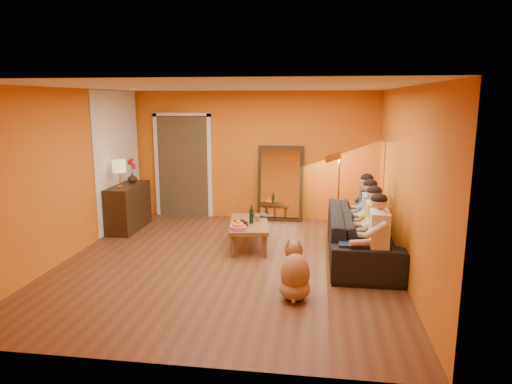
# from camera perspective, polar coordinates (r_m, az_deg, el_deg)

# --- Properties ---
(room_shell) EXTENTS (5.00, 5.50, 2.60)m
(room_shell) POSITION_cam_1_polar(r_m,az_deg,el_deg) (7.03, -2.98, 2.27)
(room_shell) COLOR brown
(room_shell) RESTS_ON ground
(white_accent) EXTENTS (0.02, 1.90, 2.58)m
(white_accent) POSITION_cam_1_polar(r_m,az_deg,el_deg) (9.10, -16.86, 3.89)
(white_accent) COLOR white
(white_accent) RESTS_ON wall_left
(doorway_recess) EXTENTS (1.06, 0.30, 2.10)m
(doorway_recess) POSITION_cam_1_polar(r_m,az_deg,el_deg) (9.79, -8.88, 3.27)
(doorway_recess) COLOR #3F2D19
(doorway_recess) RESTS_ON floor
(door_jamb_left) EXTENTS (0.08, 0.06, 2.20)m
(door_jamb_left) POSITION_cam_1_polar(r_m,az_deg,el_deg) (9.85, -12.26, 3.20)
(door_jamb_left) COLOR white
(door_jamb_left) RESTS_ON wall_back
(door_jamb_right) EXTENTS (0.08, 0.06, 2.20)m
(door_jamb_right) POSITION_cam_1_polar(r_m,az_deg,el_deg) (9.52, -5.80, 3.12)
(door_jamb_right) COLOR white
(door_jamb_right) RESTS_ON wall_back
(door_header) EXTENTS (1.22, 0.06, 0.08)m
(door_header) POSITION_cam_1_polar(r_m,az_deg,el_deg) (9.58, -9.29, 9.51)
(door_header) COLOR white
(door_header) RESTS_ON wall_back
(mirror_frame) EXTENTS (0.92, 0.27, 1.51)m
(mirror_frame) POSITION_cam_1_polar(r_m,az_deg,el_deg) (9.25, 3.06, 1.10)
(mirror_frame) COLOR #322210
(mirror_frame) RESTS_ON floor
(mirror_glass) EXTENTS (0.78, 0.21, 1.35)m
(mirror_glass) POSITION_cam_1_polar(r_m,az_deg,el_deg) (9.21, 3.04, 1.06)
(mirror_glass) COLOR white
(mirror_glass) RESTS_ON mirror_frame
(sideboard) EXTENTS (0.44, 1.18, 0.85)m
(sideboard) POSITION_cam_1_polar(r_m,az_deg,el_deg) (8.97, -15.65, -1.82)
(sideboard) COLOR #322210
(sideboard) RESTS_ON floor
(table_lamp) EXTENTS (0.24, 0.24, 0.51)m
(table_lamp) POSITION_cam_1_polar(r_m,az_deg,el_deg) (8.58, -16.69, 2.15)
(table_lamp) COLOR beige
(table_lamp) RESTS_ON sideboard
(sofa) EXTENTS (2.52, 0.98, 0.73)m
(sofa) POSITION_cam_1_polar(r_m,az_deg,el_deg) (7.30, 13.03, -5.18)
(sofa) COLOR black
(sofa) RESTS_ON floor
(coffee_table) EXTENTS (0.80, 1.30, 0.42)m
(coffee_table) POSITION_cam_1_polar(r_m,az_deg,el_deg) (7.65, -0.89, -5.34)
(coffee_table) COLOR brown
(coffee_table) RESTS_ON floor
(floor_lamp) EXTENTS (0.34, 0.30, 1.44)m
(floor_lamp) POSITION_cam_1_polar(r_m,az_deg,el_deg) (8.66, 10.27, -0.05)
(floor_lamp) COLOR #C7883A
(floor_lamp) RESTS_ON floor
(dog) EXTENTS (0.57, 0.70, 0.71)m
(dog) POSITION_cam_1_polar(r_m,az_deg,el_deg) (5.75, 4.92, -9.62)
(dog) COLOR #9D6347
(dog) RESTS_ON floor
(person_far_left) EXTENTS (0.70, 0.44, 1.22)m
(person_far_left) POSITION_cam_1_polar(r_m,az_deg,el_deg) (6.29, 15.08, -5.67)
(person_far_left) COLOR beige
(person_far_left) RESTS_ON sofa
(person_mid_left) EXTENTS (0.70, 0.44, 1.22)m
(person_mid_left) POSITION_cam_1_polar(r_m,az_deg,el_deg) (6.82, 14.53, -4.32)
(person_mid_left) COLOR #F1C550
(person_mid_left) RESTS_ON sofa
(person_mid_right) EXTENTS (0.70, 0.44, 1.22)m
(person_mid_right) POSITION_cam_1_polar(r_m,az_deg,el_deg) (7.34, 14.06, -3.16)
(person_mid_right) COLOR #7EA7C3
(person_mid_right) RESTS_ON sofa
(person_far_right) EXTENTS (0.70, 0.44, 1.22)m
(person_far_right) POSITION_cam_1_polar(r_m,az_deg,el_deg) (7.87, 13.65, -2.16)
(person_far_right) COLOR #343439
(person_far_right) RESTS_ON sofa
(fruit_bowl) EXTENTS (0.26, 0.26, 0.16)m
(fruit_bowl) POSITION_cam_1_polar(r_m,az_deg,el_deg) (7.16, -2.25, -4.11)
(fruit_bowl) COLOR #DF4E9B
(fruit_bowl) RESTS_ON coffee_table
(wine_bottle) EXTENTS (0.07, 0.07, 0.31)m
(wine_bottle) POSITION_cam_1_polar(r_m,az_deg,el_deg) (7.50, -0.58, -2.79)
(wine_bottle) COLOR black
(wine_bottle) RESTS_ON coffee_table
(tumbler) EXTENTS (0.13, 0.13, 0.10)m
(tumbler) POSITION_cam_1_polar(r_m,az_deg,el_deg) (7.68, 0.13, -3.27)
(tumbler) COLOR #B27F3F
(tumbler) RESTS_ON coffee_table
(laptop) EXTENTS (0.36, 0.24, 0.03)m
(laptop) POSITION_cam_1_polar(r_m,az_deg,el_deg) (7.90, 0.79, -3.10)
(laptop) COLOR black
(laptop) RESTS_ON coffee_table
(book_lower) EXTENTS (0.25, 0.28, 0.02)m
(book_lower) POSITION_cam_1_polar(r_m,az_deg,el_deg) (7.43, -2.51, -4.08)
(book_lower) COLOR #322210
(book_lower) RESTS_ON coffee_table
(book_mid) EXTENTS (0.18, 0.24, 0.02)m
(book_mid) POSITION_cam_1_polar(r_m,az_deg,el_deg) (7.43, -2.42, -3.92)
(book_mid) COLOR red
(book_mid) RESTS_ON book_lower
(book_upper) EXTENTS (0.25, 0.27, 0.02)m
(book_upper) POSITION_cam_1_polar(r_m,az_deg,el_deg) (7.41, -2.53, -3.82)
(book_upper) COLOR black
(book_upper) RESTS_ON book_mid
(vase) EXTENTS (0.18, 0.18, 0.19)m
(vase) POSITION_cam_1_polar(r_m,az_deg,el_deg) (9.10, -15.20, 1.72)
(vase) COLOR #322210
(vase) RESTS_ON sideboard
(flowers) EXTENTS (0.17, 0.17, 0.48)m
(flowers) POSITION_cam_1_polar(r_m,az_deg,el_deg) (9.06, -15.29, 3.37)
(flowers) COLOR red
(flowers) RESTS_ON vase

